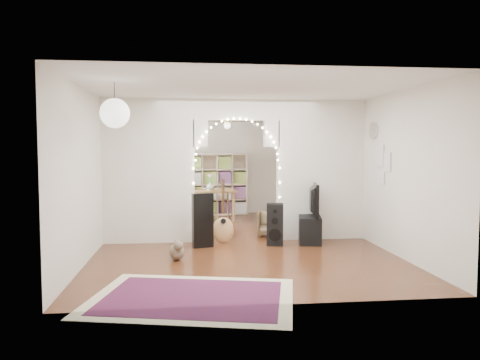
{
  "coord_description": "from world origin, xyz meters",
  "views": [
    {
      "loc": [
        -0.95,
        -8.88,
        1.79
      ],
      "look_at": [
        0.11,
        0.3,
        1.14
      ],
      "focal_mm": 35.0,
      "sensor_mm": 36.0,
      "label": 1
    }
  ],
  "objects": [
    {
      "name": "tv",
      "position": [
        1.38,
        -0.25,
        0.81
      ],
      "size": [
        0.36,
        1.08,
        0.62
      ],
      "primitive_type": "imported",
      "rotation": [
        0.0,
        0.0,
        1.37
      ],
      "color": "black",
      "rests_on": "media_console"
    },
    {
      "name": "fairy_lights",
      "position": [
        0.0,
        -0.13,
        1.55
      ],
      "size": [
        1.64,
        0.04,
        1.6
      ],
      "primitive_type": null,
      "color": "#FFEABF",
      "rests_on": "divider_wall"
    },
    {
      "name": "dining_chair_left",
      "position": [
        -0.79,
        0.76,
        0.24
      ],
      "size": [
        0.69,
        0.7,
        0.49
      ],
      "primitive_type": "imported",
      "rotation": [
        0.0,
        0.0,
        0.4
      ],
      "color": "brown",
      "rests_on": "floor"
    },
    {
      "name": "wall_left",
      "position": [
        -2.5,
        0.0,
        1.35
      ],
      "size": [
        0.02,
        7.5,
        2.7
      ],
      "primitive_type": "cube",
      "color": "silver",
      "rests_on": "floor"
    },
    {
      "name": "ceiling",
      "position": [
        0.0,
        0.0,
        2.7
      ],
      "size": [
        5.0,
        7.5,
        0.02
      ],
      "primitive_type": "cube",
      "color": "white",
      "rests_on": "wall_back"
    },
    {
      "name": "window",
      "position": [
        -2.47,
        1.8,
        1.5
      ],
      "size": [
        0.04,
        1.2,
        1.4
      ],
      "primitive_type": "cube",
      "color": "white",
      "rests_on": "wall_left"
    },
    {
      "name": "divider_wall",
      "position": [
        0.0,
        0.0,
        1.42
      ],
      "size": [
        5.0,
        0.2,
        2.7
      ],
      "color": "silver",
      "rests_on": "floor"
    },
    {
      "name": "paper_lantern",
      "position": [
        -1.9,
        -2.4,
        2.25
      ],
      "size": [
        0.4,
        0.4,
        0.4
      ],
      "primitive_type": "sphere",
      "color": "white",
      "rests_on": "ceiling"
    },
    {
      "name": "wall_front",
      "position": [
        0.0,
        -3.75,
        1.35
      ],
      "size": [
        5.0,
        0.02,
        2.7
      ],
      "primitive_type": "cube",
      "color": "silver",
      "rests_on": "floor"
    },
    {
      "name": "wall_back",
      "position": [
        0.0,
        3.75,
        1.35
      ],
      "size": [
        5.0,
        0.02,
        2.7
      ],
      "primitive_type": "cube",
      "color": "silver",
      "rests_on": "floor"
    },
    {
      "name": "wall_clock",
      "position": [
        2.48,
        -0.6,
        2.1
      ],
      "size": [
        0.03,
        0.31,
        0.31
      ],
      "primitive_type": "cylinder",
      "rotation": [
        0.0,
        1.57,
        0.0
      ],
      "color": "white",
      "rests_on": "wall_right"
    },
    {
      "name": "ceiling_fan",
      "position": [
        0.0,
        2.0,
        2.4
      ],
      "size": [
        1.1,
        1.1,
        0.3
      ],
      "primitive_type": null,
      "color": "gold",
      "rests_on": "ceiling"
    },
    {
      "name": "floor_speaker",
      "position": [
        0.65,
        -0.54,
        0.38
      ],
      "size": [
        0.34,
        0.32,
        0.77
      ],
      "rotation": [
        0.0,
        0.0,
        -0.2
      ],
      "color": "black",
      "rests_on": "floor"
    },
    {
      "name": "acoustic_guitar",
      "position": [
        -0.28,
        -0.25,
        0.44
      ],
      "size": [
        0.43,
        0.21,
        1.02
      ],
      "rotation": [
        0.0,
        0.0,
        0.18
      ],
      "color": "#B17546",
      "rests_on": "floor"
    },
    {
      "name": "media_console",
      "position": [
        1.38,
        -0.25,
        0.25
      ],
      "size": [
        0.6,
        1.06,
        0.5
      ],
      "primitive_type": "cube",
      "rotation": [
        0.0,
        0.0,
        -0.2
      ],
      "color": "black",
      "rests_on": "floor"
    },
    {
      "name": "area_rug",
      "position": [
        -0.89,
        -3.4,
        0.01
      ],
      "size": [
        2.72,
        2.27,
        0.02
      ],
      "primitive_type": "cube",
      "rotation": [
        0.0,
        0.0,
        -0.23
      ],
      "color": "maroon",
      "rests_on": "floor"
    },
    {
      "name": "dining_table",
      "position": [
        -0.38,
        2.49,
        0.68
      ],
      "size": [
        1.29,
        0.95,
        0.76
      ],
      "rotation": [
        0.0,
        0.0,
        0.13
      ],
      "color": "brown",
      "rests_on": "floor"
    },
    {
      "name": "picture_frames",
      "position": [
        2.48,
        -1.0,
        1.5
      ],
      "size": [
        0.02,
        0.5,
        0.7
      ],
      "primitive_type": null,
      "color": "white",
      "rests_on": "wall_right"
    },
    {
      "name": "bookcase",
      "position": [
        -0.14,
        3.5,
        0.81
      ],
      "size": [
        1.62,
        0.58,
        1.63
      ],
      "primitive_type": "cube",
      "rotation": [
        0.0,
        0.0,
        0.11
      ],
      "color": "#C4AC8E",
      "rests_on": "floor"
    },
    {
      "name": "tabby_cat",
      "position": [
        -1.11,
        -1.48,
        0.15
      ],
      "size": [
        0.29,
        0.56,
        0.37
      ],
      "rotation": [
        0.0,
        0.0,
        0.17
      ],
      "color": "brown",
      "rests_on": "floor"
    },
    {
      "name": "floor",
      "position": [
        0.0,
        0.0,
        0.0
      ],
      "size": [
        7.5,
        7.5,
        0.0
      ],
      "primitive_type": "plane",
      "color": "black",
      "rests_on": "ground"
    },
    {
      "name": "guitar_case",
      "position": [
        -0.67,
        -0.58,
        0.49
      ],
      "size": [
        0.39,
        0.22,
        0.98
      ],
      "primitive_type": "cube",
      "rotation": [
        0.0,
        0.0,
        0.26
      ],
      "color": "black",
      "rests_on": "floor"
    },
    {
      "name": "dining_chair_right",
      "position": [
        0.74,
        0.35,
        0.25
      ],
      "size": [
        0.62,
        0.64,
        0.49
      ],
      "primitive_type": "imported",
      "rotation": [
        0.0,
        0.0,
        -0.21
      ],
      "color": "brown",
      "rests_on": "floor"
    },
    {
      "name": "wall_right",
      "position": [
        2.5,
        0.0,
        1.35
      ],
      "size": [
        0.02,
        7.5,
        2.7
      ],
      "primitive_type": "cube",
      "color": "silver",
      "rests_on": "floor"
    },
    {
      "name": "flower_vase",
      "position": [
        -0.38,
        2.49,
        0.85
      ],
      "size": [
        0.2,
        0.2,
        0.19
      ],
      "primitive_type": "imported",
      "rotation": [
        0.0,
        0.0,
        0.13
      ],
      "color": "white",
      "rests_on": "dining_table"
    }
  ]
}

